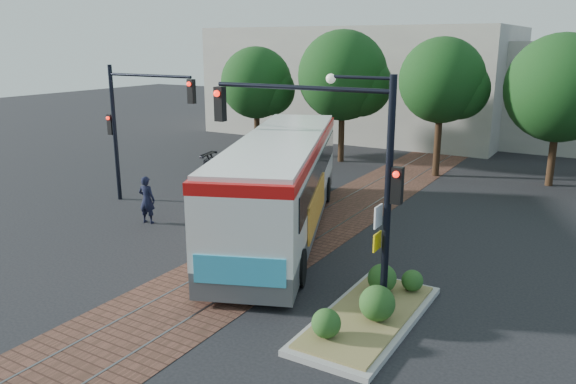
{
  "coord_description": "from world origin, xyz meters",
  "views": [
    {
      "loc": [
        9.7,
        -13.26,
        6.91
      ],
      "look_at": [
        -0.48,
        3.85,
        1.6
      ],
      "focal_mm": 35.0,
      "sensor_mm": 36.0,
      "label": 1
    }
  ],
  "objects_px": {
    "signal_pole_left": "(132,116)",
    "parked_car": "(243,167)",
    "officer": "(147,200)",
    "signal_pole_main": "(342,157)",
    "traffic_island": "(371,308)",
    "city_bus": "(282,179)"
  },
  "relations": [
    {
      "from": "signal_pole_main",
      "to": "traffic_island",
      "type": "bearing_deg",
      "value": -5.36
    },
    {
      "from": "city_bus",
      "to": "traffic_island",
      "type": "height_order",
      "value": "city_bus"
    },
    {
      "from": "signal_pole_left",
      "to": "officer",
      "type": "bearing_deg",
      "value": -37.45
    },
    {
      "from": "signal_pole_left",
      "to": "officer",
      "type": "relative_size",
      "value": 3.17
    },
    {
      "from": "city_bus",
      "to": "officer",
      "type": "height_order",
      "value": "city_bus"
    },
    {
      "from": "city_bus",
      "to": "signal_pole_left",
      "type": "distance_m",
      "value": 7.73
    },
    {
      "from": "city_bus",
      "to": "signal_pole_left",
      "type": "xyz_separation_m",
      "value": [
        -7.51,
        -0.02,
        1.86
      ]
    },
    {
      "from": "city_bus",
      "to": "officer",
      "type": "bearing_deg",
      "value": 178.77
    },
    {
      "from": "signal_pole_main",
      "to": "officer",
      "type": "xyz_separation_m",
      "value": [
        -9.76,
        2.91,
        -3.21
      ]
    },
    {
      "from": "traffic_island",
      "to": "officer",
      "type": "distance_m",
      "value": 11.14
    },
    {
      "from": "signal_pole_left",
      "to": "parked_car",
      "type": "distance_m",
      "value": 7.14
    },
    {
      "from": "traffic_island",
      "to": "signal_pole_left",
      "type": "distance_m",
      "value": 14.5
    },
    {
      "from": "city_bus",
      "to": "signal_pole_main",
      "type": "bearing_deg",
      "value": -67.73
    },
    {
      "from": "officer",
      "to": "signal_pole_main",
      "type": "bearing_deg",
      "value": 153.72
    },
    {
      "from": "signal_pole_left",
      "to": "parked_car",
      "type": "bearing_deg",
      "value": 77.81
    },
    {
      "from": "signal_pole_left",
      "to": "parked_car",
      "type": "relative_size",
      "value": 1.38
    },
    {
      "from": "officer",
      "to": "parked_car",
      "type": "distance_m",
      "value": 8.2
    },
    {
      "from": "signal_pole_main",
      "to": "parked_car",
      "type": "relative_size",
      "value": 1.38
    },
    {
      "from": "officer",
      "to": "parked_car",
      "type": "height_order",
      "value": "officer"
    },
    {
      "from": "signal_pole_left",
      "to": "city_bus",
      "type": "bearing_deg",
      "value": 0.18
    },
    {
      "from": "signal_pole_left",
      "to": "traffic_island",
      "type": "bearing_deg",
      "value": -20.36
    },
    {
      "from": "traffic_island",
      "to": "signal_pole_left",
      "type": "relative_size",
      "value": 0.87
    }
  ]
}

